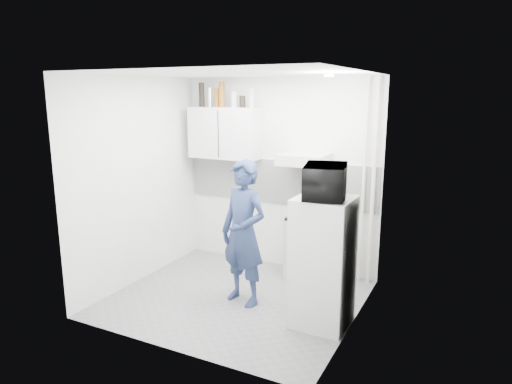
% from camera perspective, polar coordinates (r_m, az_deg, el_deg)
% --- Properties ---
extents(floor, '(2.80, 2.80, 0.00)m').
position_cam_1_polar(floor, '(5.58, -2.56, -13.12)').
color(floor, slate).
rests_on(floor, ground).
extents(ceiling, '(2.80, 2.80, 0.00)m').
position_cam_1_polar(ceiling, '(5.04, -2.85, 14.62)').
color(ceiling, white).
rests_on(ceiling, wall_back).
extents(wall_back, '(2.80, 0.00, 2.80)m').
position_cam_1_polar(wall_back, '(6.26, 2.92, 2.22)').
color(wall_back, silver).
rests_on(wall_back, floor).
extents(wall_left, '(0.00, 2.60, 2.60)m').
position_cam_1_polar(wall_left, '(5.96, -14.52, 1.32)').
color(wall_left, silver).
rests_on(wall_left, floor).
extents(wall_right, '(0.00, 2.60, 2.60)m').
position_cam_1_polar(wall_right, '(4.65, 12.52, -1.62)').
color(wall_right, silver).
rests_on(wall_right, floor).
extents(person, '(0.69, 0.54, 1.67)m').
position_cam_1_polar(person, '(5.20, -1.57, -5.15)').
color(person, navy).
rests_on(person, floor).
extents(stove, '(0.50, 0.50, 0.80)m').
position_cam_1_polar(stove, '(6.07, 6.52, -6.95)').
color(stove, beige).
rests_on(stove, floor).
extents(fridge, '(0.57, 0.57, 1.37)m').
position_cam_1_polar(fridge, '(4.81, 8.35, -8.66)').
color(fridge, silver).
rests_on(fridge, floor).
extents(stove_top, '(0.48, 0.48, 0.03)m').
position_cam_1_polar(stove_top, '(5.94, 6.61, -3.15)').
color(stove_top, black).
rests_on(stove_top, stove).
extents(saucepan, '(0.16, 0.16, 0.09)m').
position_cam_1_polar(saucepan, '(5.88, 5.77, -2.70)').
color(saucepan, silver).
rests_on(saucepan, stove_top).
extents(microwave, '(0.68, 0.54, 0.33)m').
position_cam_1_polar(microwave, '(4.58, 8.68, 1.33)').
color(microwave, black).
rests_on(microwave, fridge).
extents(bottle_a, '(0.08, 0.08, 0.33)m').
position_cam_1_polar(bottle_a, '(6.54, -6.81, 11.98)').
color(bottle_a, black).
rests_on(bottle_a, upper_cabinet).
extents(bottle_b, '(0.07, 0.07, 0.26)m').
position_cam_1_polar(bottle_b, '(6.47, -5.81, 11.68)').
color(bottle_b, silver).
rests_on(bottle_b, upper_cabinet).
extents(bottle_c, '(0.06, 0.06, 0.25)m').
position_cam_1_polar(bottle_c, '(6.41, -4.94, 11.65)').
color(bottle_c, brown).
rests_on(bottle_c, upper_cabinet).
extents(bottle_d, '(0.08, 0.08, 0.35)m').
position_cam_1_polar(bottle_d, '(6.37, -4.31, 12.09)').
color(bottle_d, brown).
rests_on(bottle_d, upper_cabinet).
extents(canister_a, '(0.09, 0.09, 0.21)m').
position_cam_1_polar(canister_a, '(6.27, -2.74, 11.49)').
color(canister_a, '#B2B7BC').
rests_on(canister_a, upper_cabinet).
extents(canister_b, '(0.08, 0.08, 0.16)m').
position_cam_1_polar(canister_b, '(6.21, -1.71, 11.23)').
color(canister_b, black).
rests_on(canister_b, upper_cabinet).
extents(bottle_e, '(0.06, 0.06, 0.25)m').
position_cam_1_polar(bottle_e, '(6.14, -0.54, 11.68)').
color(bottle_e, '#B2B7BC').
rests_on(bottle_e, upper_cabinet).
extents(upper_cabinet, '(1.00, 0.35, 0.70)m').
position_cam_1_polar(upper_cabinet, '(6.37, -3.91, 7.38)').
color(upper_cabinet, silver).
rests_on(upper_cabinet, wall_back).
extents(range_hood, '(0.60, 0.50, 0.14)m').
position_cam_1_polar(range_hood, '(5.82, 6.02, 4.09)').
color(range_hood, beige).
rests_on(range_hood, wall_back).
extents(backsplash, '(2.74, 0.03, 0.60)m').
position_cam_1_polar(backsplash, '(6.26, 2.85, 1.30)').
color(backsplash, white).
rests_on(backsplash, wall_back).
extents(pipe_a, '(0.05, 0.05, 2.60)m').
position_cam_1_polar(pipe_a, '(5.79, 14.45, 1.01)').
color(pipe_a, beige).
rests_on(pipe_a, floor).
extents(pipe_b, '(0.04, 0.04, 2.60)m').
position_cam_1_polar(pipe_b, '(5.81, 13.30, 1.12)').
color(pipe_b, beige).
rests_on(pipe_b, floor).
extents(ceiling_spot_fixture, '(0.10, 0.10, 0.02)m').
position_cam_1_polar(ceiling_spot_fixture, '(4.82, 9.11, 14.23)').
color(ceiling_spot_fixture, white).
rests_on(ceiling_spot_fixture, ceiling).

